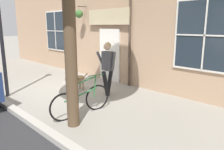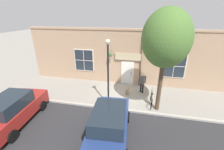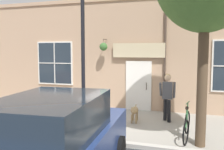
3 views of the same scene
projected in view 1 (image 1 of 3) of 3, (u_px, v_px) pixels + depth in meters
ground_plane at (65, 91)px, 7.58m from camera, size 90.00×90.00×0.00m
storefront_facade at (112, 21)px, 8.67m from camera, size 0.95×18.00×4.82m
pedestrian_walking at (108, 64)px, 6.93m from camera, size 0.63×0.55×1.71m
dog_on_leash at (76, 79)px, 7.49m from camera, size 1.08×0.33×0.63m
leaning_bicycle at (82, 100)px, 5.48m from camera, size 1.74×0.18×1.00m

